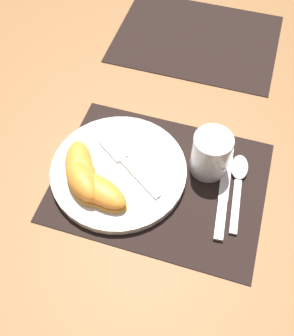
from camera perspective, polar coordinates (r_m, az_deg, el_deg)
ground_plane at (r=0.77m, az=1.86°, el=-1.98°), size 3.00×3.00×0.00m
placemat at (r=0.77m, az=1.86°, el=-1.90°), size 0.40×0.31×0.00m
placemat_far at (r=1.06m, az=7.20°, el=18.19°), size 0.40×0.31×0.00m
plate at (r=0.77m, az=-4.12°, el=-0.39°), size 0.27×0.27×0.02m
juice_glass at (r=0.76m, az=9.17°, el=1.78°), size 0.07×0.07×0.09m
knife at (r=0.76m, az=11.06°, el=-3.62°), size 0.04×0.21×0.01m
spoon at (r=0.78m, az=13.15°, el=-1.31°), size 0.04×0.18×0.01m
fork at (r=0.77m, az=-3.22°, el=0.91°), size 0.16×0.12×0.00m
citrus_wedge_0 at (r=0.76m, az=-9.89°, el=0.52°), size 0.09×0.12×0.03m
citrus_wedge_1 at (r=0.75m, az=-8.88°, el=-0.80°), size 0.09×0.11×0.03m
citrus_wedge_2 at (r=0.73m, az=-9.33°, el=-2.00°), size 0.11×0.11×0.04m
citrus_wedge_3 at (r=0.72m, az=-7.04°, el=-3.22°), size 0.13×0.09×0.04m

